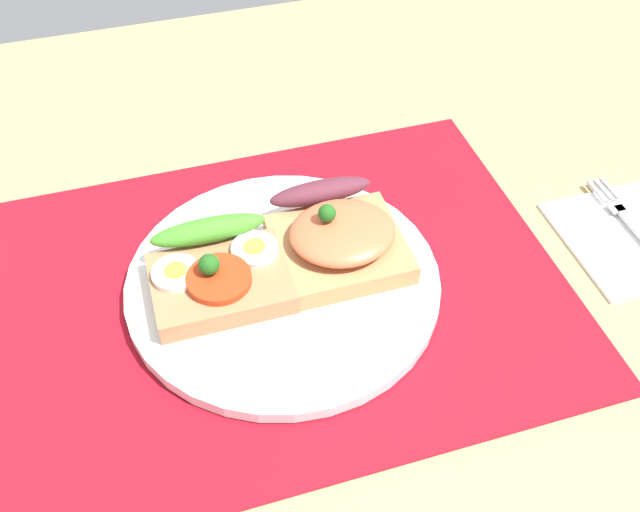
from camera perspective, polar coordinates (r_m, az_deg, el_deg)
name	(u,v)px	position (r cm, az deg, el deg)	size (l,w,h in cm)	color
ground_plane	(284,302)	(58.26, -2.83, -3.63)	(120.00, 90.00, 3.20)	tan
placemat	(284,288)	(56.93, -2.89, -2.51)	(43.56, 33.58, 0.30)	maroon
plate	(283,282)	(56.42, -2.92, -2.06)	(24.39, 24.39, 1.05)	white
sandwich_egg_tomato	(218,273)	(54.94, -8.03, -1.31)	(10.26, 9.13, 3.97)	#A27049
sandwich_salmon	(338,236)	(56.53, 1.42, 1.57)	(10.05, 10.63, 5.12)	#B5814E
napkin	(635,235)	(66.17, 23.62, 1.51)	(11.93, 11.70, 0.60)	white
fork	(637,230)	(66.05, 23.75, 1.92)	(1.62, 14.29, 0.32)	#B7B7BC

